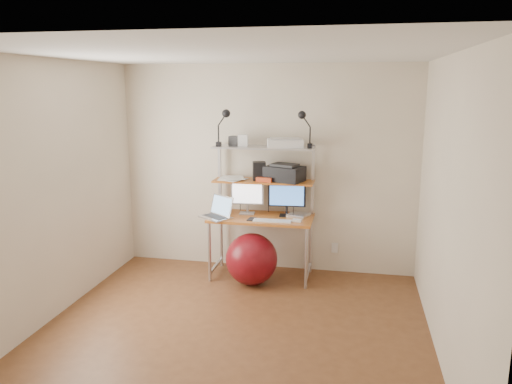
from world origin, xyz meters
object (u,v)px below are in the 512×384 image
at_px(monitor_silver, 247,195).
at_px(printer, 285,173).
at_px(laptop, 218,213).
at_px(exercise_ball, 252,259).
at_px(monitor_black, 287,197).

bearing_deg(monitor_silver, printer, -3.26).
bearing_deg(laptop, monitor_silver, 74.96).
xyz_separation_m(laptop, printer, (0.73, 0.25, 0.45)).
bearing_deg(exercise_ball, monitor_silver, 109.31).
height_order(monitor_silver, laptop, monitor_silver).
distance_m(monitor_silver, monitor_black, 0.48).
distance_m(laptop, printer, 0.90).
relative_size(monitor_silver, exercise_ball, 0.73).
xyz_separation_m(monitor_silver, printer, (0.44, 0.02, 0.27)).
relative_size(laptop, printer, 0.93).
bearing_deg(monitor_silver, laptop, -147.11).
bearing_deg(monitor_black, monitor_silver, 174.53).
xyz_separation_m(monitor_silver, exercise_ball, (0.12, -0.35, -0.67)).
bearing_deg(exercise_ball, printer, 49.50).
height_order(monitor_silver, exercise_ball, monitor_silver).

